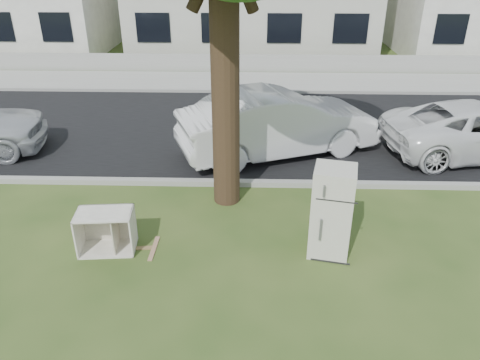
{
  "coord_description": "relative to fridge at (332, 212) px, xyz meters",
  "views": [
    {
      "loc": [
        0.13,
        -6.77,
        4.89
      ],
      "look_at": [
        -0.09,
        0.6,
        1.09
      ],
      "focal_mm": 35.0,
      "sensor_mm": 36.0,
      "label": 1
    }
  ],
  "objects": [
    {
      "name": "kerb_near",
      "position": [
        -1.47,
        2.45,
        -0.82
      ],
      "size": [
        120.0,
        0.18,
        0.12
      ],
      "primitive_type": "cube",
      "color": "gray",
      "rests_on": "ground"
    },
    {
      "name": "plank_b",
      "position": [
        -3.86,
        0.74,
        -0.81
      ],
      "size": [
        0.7,
        0.55,
        0.02
      ],
      "primitive_type": "cube",
      "rotation": [
        0.0,
        0.0,
        -0.64
      ],
      "color": "tan",
      "rests_on": "ground"
    },
    {
      "name": "kerb_far",
      "position": [
        -1.47,
        9.55,
        -0.82
      ],
      "size": [
        120.0,
        0.18,
        0.12
      ],
      "primitive_type": "cube",
      "color": "gray",
      "rests_on": "ground"
    },
    {
      "name": "sidewalk",
      "position": [
        -1.47,
        11.0,
        -0.81
      ],
      "size": [
        120.0,
        2.8,
        0.01
      ],
      "primitive_type": "cube",
      "color": "gray",
      "rests_on": "ground"
    },
    {
      "name": "cabinet",
      "position": [
        -3.87,
        -0.03,
        -0.44
      ],
      "size": [
        1.01,
        0.68,
        0.75
      ],
      "primitive_type": "cube",
      "rotation": [
        0.0,
        0.0,
        0.09
      ],
      "color": "silver",
      "rests_on": "ground"
    },
    {
      "name": "car_center",
      "position": [
        -0.72,
        4.26,
        0.0
      ],
      "size": [
        5.26,
        3.42,
        1.64
      ],
      "primitive_type": "imported",
      "rotation": [
        0.0,
        0.0,
        1.94
      ],
      "color": "silver",
      "rests_on": "ground"
    },
    {
      "name": "ground",
      "position": [
        -1.47,
        -0.0,
        -0.82
      ],
      "size": [
        120.0,
        120.0,
        0.0
      ],
      "primitive_type": "plane",
      "color": "#2E4719"
    },
    {
      "name": "low_wall",
      "position": [
        -1.47,
        12.6,
        -0.47
      ],
      "size": [
        120.0,
        0.15,
        0.7
      ],
      "primitive_type": "cube",
      "color": "gray",
      "rests_on": "ground"
    },
    {
      "name": "plank_a",
      "position": [
        -3.65,
        -0.05,
        -0.8
      ],
      "size": [
        1.09,
        0.22,
        0.02
      ],
      "primitive_type": "cube",
      "rotation": [
        0.0,
        0.0,
        0.12
      ],
      "color": "olive",
      "rests_on": "ground"
    },
    {
      "name": "road",
      "position": [
        -1.47,
        6.0,
        -0.81
      ],
      "size": [
        120.0,
        7.0,
        0.01
      ],
      "primitive_type": "cube",
      "color": "black",
      "rests_on": "ground"
    },
    {
      "name": "plank_c",
      "position": [
        -3.07,
        -0.01,
        -0.81
      ],
      "size": [
        0.09,
        0.72,
        0.02
      ],
      "primitive_type": "cube",
      "rotation": [
        0.0,
        0.0,
        1.56
      ],
      "color": "#A07759",
      "rests_on": "ground"
    },
    {
      "name": "fridge",
      "position": [
        0.0,
        0.0,
        0.0
      ],
      "size": [
        0.79,
        0.75,
        1.63
      ],
      "primitive_type": "cube",
      "rotation": [
        0.0,
        0.0,
        -0.21
      ],
      "color": "#B7B0A5",
      "rests_on": "ground"
    }
  ]
}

